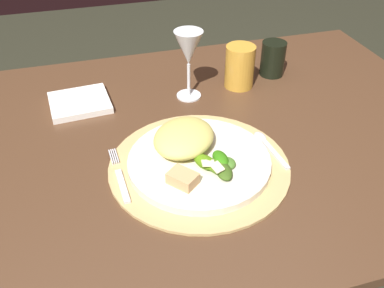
{
  "coord_description": "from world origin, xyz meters",
  "views": [
    {
      "loc": [
        -0.22,
        -0.72,
        1.26
      ],
      "look_at": [
        -0.03,
        -0.06,
        0.74
      ],
      "focal_mm": 39.62,
      "sensor_mm": 36.0,
      "label": 1
    }
  ],
  "objects": [
    {
      "name": "spoon",
      "position": [
        0.12,
        -0.09,
        0.73
      ],
      "size": [
        0.03,
        0.13,
        0.01
      ],
      "color": "silver",
      "rests_on": "placemat"
    },
    {
      "name": "dinner_plate",
      "position": [
        -0.03,
        -0.11,
        0.73
      ],
      "size": [
        0.28,
        0.28,
        0.02
      ],
      "primitive_type": "cylinder",
      "color": "silver",
      "rests_on": "placemat"
    },
    {
      "name": "fork",
      "position": [
        -0.18,
        -0.11,
        0.73
      ],
      "size": [
        0.02,
        0.16,
        0.0
      ],
      "color": "silver",
      "rests_on": "placemat"
    },
    {
      "name": "bread_piece",
      "position": [
        -0.08,
        -0.17,
        0.75
      ],
      "size": [
        0.06,
        0.06,
        0.02
      ],
      "primitive_type": "cube",
      "rotation": [
        0.0,
        0.0,
        2.26
      ],
      "color": "tan",
      "rests_on": "dinner_plate"
    },
    {
      "name": "salad_greens",
      "position": [
        -0.0,
        -0.15,
        0.75
      ],
      "size": [
        0.09,
        0.09,
        0.03
      ],
      "color": "#486B1A",
      "rests_on": "dinner_plate"
    },
    {
      "name": "napkin",
      "position": [
        -0.24,
        0.19,
        0.73
      ],
      "size": [
        0.15,
        0.14,
        0.02
      ],
      "primitive_type": "cube",
      "rotation": [
        0.0,
        0.0,
        0.08
      ],
      "color": "white",
      "rests_on": "dining_table"
    },
    {
      "name": "placemat",
      "position": [
        -0.03,
        -0.11,
        0.72
      ],
      "size": [
        0.35,
        0.35,
        0.01
      ],
      "primitive_type": "cylinder",
      "color": "tan",
      "rests_on": "dining_table"
    },
    {
      "name": "amber_tumbler",
      "position": [
        0.16,
        0.17,
        0.77
      ],
      "size": [
        0.07,
        0.07,
        0.11
      ],
      "primitive_type": "cylinder",
      "color": "gold",
      "rests_on": "dining_table"
    },
    {
      "name": "pasta_serving",
      "position": [
        -0.05,
        -0.06,
        0.76
      ],
      "size": [
        0.18,
        0.18,
        0.04
      ],
      "primitive_type": "ellipsoid",
      "rotation": [
        0.0,
        0.0,
        4.05
      ],
      "color": "#D3C763",
      "rests_on": "dinner_plate"
    },
    {
      "name": "dining_table",
      "position": [
        0.0,
        0.0,
        0.55
      ],
      "size": [
        1.23,
        0.86,
        0.72
      ],
      "color": "#4D321F",
      "rests_on": "ground"
    },
    {
      "name": "wine_glass",
      "position": [
        0.02,
        0.16,
        0.84
      ],
      "size": [
        0.07,
        0.07,
        0.17
      ],
      "color": "silver",
      "rests_on": "dining_table"
    },
    {
      "name": "dark_tumbler",
      "position": [
        0.27,
        0.21,
        0.76
      ],
      "size": [
        0.06,
        0.06,
        0.09
      ],
      "primitive_type": "cylinder",
      "color": "black",
      "rests_on": "dining_table"
    }
  ]
}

